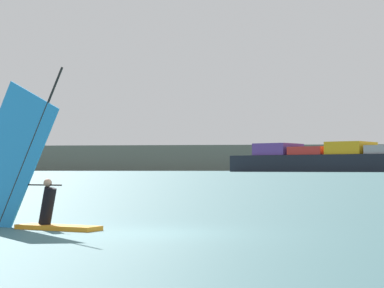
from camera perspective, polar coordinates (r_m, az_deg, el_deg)
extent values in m
plane|color=#386066|center=(18.32, -3.54, -6.85)|extent=(4000.00, 4000.00, 0.00)
cube|color=orange|center=(19.67, -10.21, -6.31)|extent=(2.33, 1.88, 0.12)
cylinder|color=black|center=(20.20, -12.26, -0.19)|extent=(1.79, 1.22, 4.13)
cube|color=#268CD8|center=(20.67, -13.83, -1.15)|extent=(2.80, 1.89, 4.24)
cylinder|color=black|center=(20.11, -12.00, -3.08)|extent=(1.52, 1.04, 0.04)
cylinder|color=black|center=(19.85, -11.00, -4.69)|extent=(0.60, 0.55, 1.02)
sphere|color=tan|center=(19.83, -10.99, -2.94)|extent=(0.22, 0.22, 0.22)
cube|color=black|center=(466.94, 12.50, -1.45)|extent=(143.00, 135.75, 10.67)
cube|color=gold|center=(468.58, 12.09, -0.32)|extent=(36.06, 36.32, 7.80)
cube|color=red|center=(479.78, 9.29, -0.53)|extent=(36.06, 36.32, 5.20)
cube|color=#59388C|center=(492.13, 6.62, -0.43)|extent=(36.06, 36.32, 7.80)
cube|color=#60665B|center=(1001.07, 0.33, -1.22)|extent=(884.23, 512.95, 28.94)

